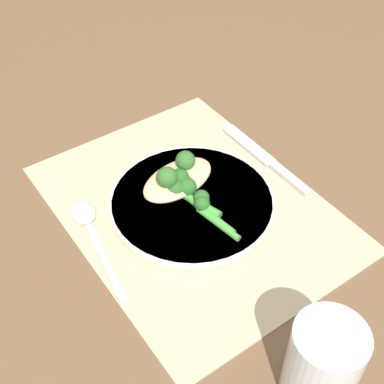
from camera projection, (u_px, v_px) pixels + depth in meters
The scene contains 12 objects.
ground_plane at pixel (192, 208), 0.78m from camera, with size 3.00×3.00×0.00m, color brown.
placemat at pixel (192, 207), 0.78m from camera, with size 0.44×0.34×0.00m.
plate at pixel (192, 202), 0.77m from camera, with size 0.24×0.24×0.01m.
chicken_fillet at pixel (180, 179), 0.78m from camera, with size 0.08×0.13×0.02m.
pesto_dollop_primary at pixel (185, 160), 0.78m from camera, with size 0.03×0.03×0.03m.
pesto_dollop_secondary at pixel (167, 177), 0.75m from camera, with size 0.03×0.03×0.03m.
broccoli_stalk_left at pixel (182, 186), 0.77m from camera, with size 0.10×0.04×0.03m.
broccoli_stalk_right at pixel (185, 190), 0.76m from camera, with size 0.12×0.05×0.03m.
broccoli_stalk_front at pixel (205, 205), 0.74m from camera, with size 0.10×0.03×0.02m.
knife at pixel (266, 159), 0.85m from camera, with size 0.19×0.02×0.01m.
spoon at pixel (89, 224), 0.74m from camera, with size 0.19×0.05×0.01m.
water_glass at pixel (322, 365), 0.54m from camera, with size 0.08×0.08×0.11m.
Camera 1 is at (0.44, -0.31, 0.56)m, focal length 50.00 mm.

